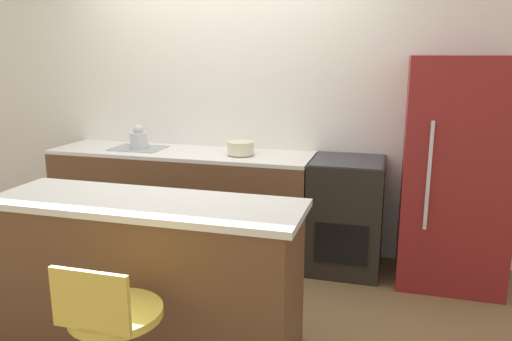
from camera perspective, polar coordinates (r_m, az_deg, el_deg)
ground_plane at (r=4.14m, az=-5.73°, el=-10.95°), size 14.00×14.00×0.00m
wall_back at (r=4.39m, az=-3.07°, el=8.12°), size 8.00×0.06×2.60m
back_counter at (r=4.38m, az=-8.48°, el=-3.47°), size 2.24×0.59×0.89m
kitchen_island at (r=3.05m, az=-12.15°, el=-11.29°), size 1.82×0.57×0.88m
oven_range at (r=4.03m, az=10.24°, el=-5.00°), size 0.56×0.60×0.89m
refrigerator at (r=3.92m, az=21.80°, el=-0.29°), size 0.74×0.65×1.68m
stool_chair at (r=2.55m, az=-15.89°, el=-18.18°), size 0.44×0.44×0.81m
kettle at (r=4.40m, az=-13.25°, el=3.54°), size 0.15×0.15×0.21m
mixing_bowl at (r=4.05m, az=-1.76°, el=2.60°), size 0.22×0.22×0.10m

